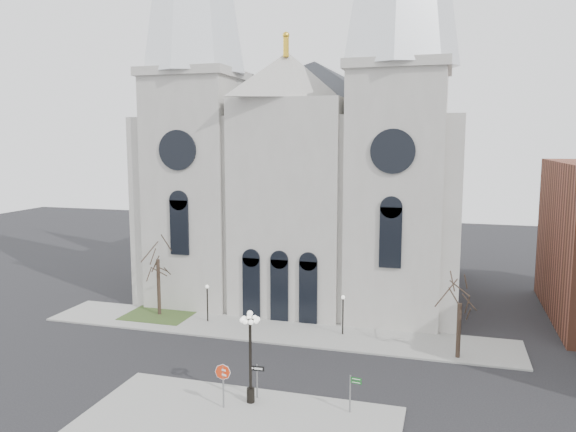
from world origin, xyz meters
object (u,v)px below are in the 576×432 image
(stop_sign, at_px, (223,377))
(globe_lamp, at_px, (250,345))
(street_name_sign, at_px, (352,391))
(one_way_sign, at_px, (257,375))

(stop_sign, bearing_deg, globe_lamp, 56.71)
(stop_sign, bearing_deg, street_name_sign, 28.70)
(stop_sign, xyz_separation_m, globe_lamp, (1.32, 1.08, 1.69))
(stop_sign, relative_size, street_name_sign, 1.20)
(stop_sign, distance_m, globe_lamp, 2.40)
(stop_sign, distance_m, one_way_sign, 2.37)
(one_way_sign, relative_size, street_name_sign, 0.95)
(one_way_sign, bearing_deg, globe_lamp, -106.95)
(globe_lamp, bearing_deg, street_name_sign, 3.94)
(stop_sign, xyz_separation_m, one_way_sign, (1.48, 1.79, -0.46))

